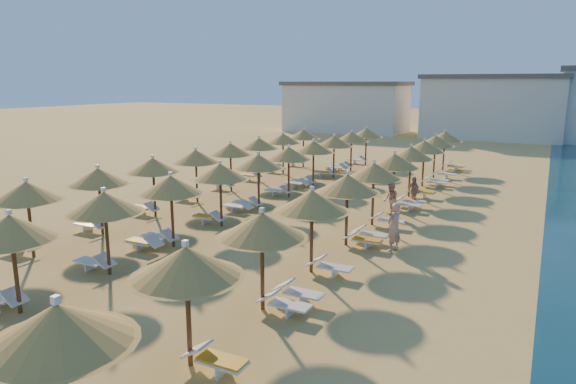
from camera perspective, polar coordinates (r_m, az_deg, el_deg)
The scene contains 9 objects.
ground at distance 20.99m, azimuth -2.40°, elevation -5.80°, with size 220.00×220.00×0.00m, color tan.
hotel_blocks at distance 64.81m, azimuth 21.78°, elevation 8.85°, with size 47.91×9.37×8.10m.
parasol_row_east at distance 23.51m, azimuth 9.52°, elevation 2.23°, with size 2.65×36.37×3.04m.
parasol_row_west at distance 25.96m, azimuth -3.32°, elevation 3.30°, with size 2.65×36.37×3.04m.
parasol_row_inland at distance 29.47m, azimuth -8.23°, elevation 4.25°, with size 2.65×26.25×3.04m.
loungers at distance 25.83m, azimuth 0.12°, elevation -1.56°, with size 12.93×35.19×0.66m.
beachgoer_b at distance 25.47m, azimuth 11.34°, elevation -0.85°, with size 0.82×0.64×1.68m, color tan.
beachgoer_c at distance 27.96m, azimuth 13.77°, elevation 0.07°, with size 0.92×0.38×1.57m, color tan.
beachgoer_a at distance 20.29m, azimuth 11.68°, elevation -3.85°, with size 0.70×0.46×1.93m, color tan.
Camera 1 is at (9.89, -17.35, 6.47)m, focal length 32.00 mm.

